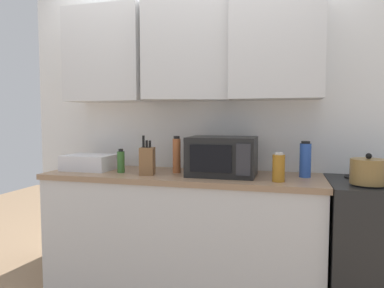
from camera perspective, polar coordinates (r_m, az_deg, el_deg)
wall_back_with_cabinets at (r=2.80m, az=-0.42°, el=9.48°), size 2.92×0.51×2.60m
counter_run at (r=2.71m, az=-1.74°, el=-14.28°), size 2.05×0.63×0.90m
kettle at (r=2.38m, az=26.99°, el=-4.04°), size 0.21×0.21×0.19m
microwave at (r=2.52m, az=5.01°, el=-2.00°), size 0.48×0.37×0.28m
dish_rack at (r=2.91m, az=-16.44°, el=-2.89°), size 0.38×0.30×0.12m
knife_block at (r=2.56m, az=-7.36°, el=-2.73°), size 0.12×0.14×0.29m
bottle_green_oil at (r=2.69m, az=-11.61°, el=-2.84°), size 0.06×0.06×0.18m
bottle_spice_jar at (r=2.63m, az=-2.55°, el=-1.81°), size 0.06×0.06×0.28m
bottle_amber_vinegar at (r=2.33m, az=14.05°, el=-3.80°), size 0.08×0.08×0.19m
bottle_blue_cleaner at (r=2.55m, az=18.14°, el=-2.47°), size 0.08×0.08×0.25m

